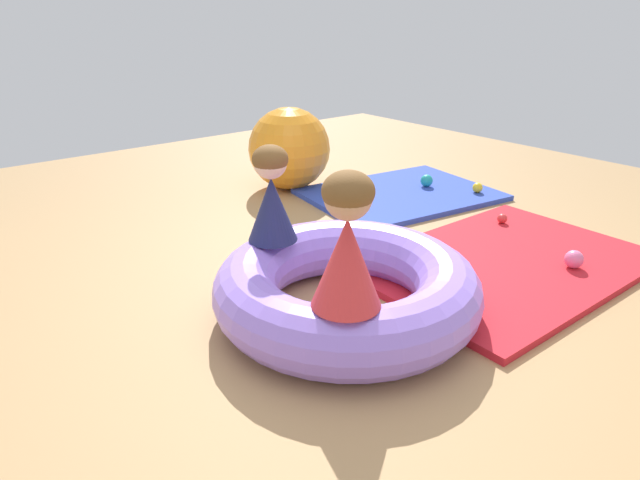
% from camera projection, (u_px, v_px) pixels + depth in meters
% --- Properties ---
extents(ground_plane, '(8.00, 8.00, 0.00)m').
position_uv_depth(ground_plane, '(330.00, 316.00, 2.65)').
color(ground_plane, tan).
extents(gym_mat_far_left, '(1.70, 1.19, 0.04)m').
position_uv_depth(gym_mat_far_left, '(505.00, 263.00, 3.15)').
color(gym_mat_far_left, red).
rests_on(gym_mat_far_left, ground).
extents(gym_mat_near_left, '(1.55, 1.25, 0.04)m').
position_uv_depth(gym_mat_near_left, '(400.00, 194.00, 4.33)').
color(gym_mat_near_left, '#2D47B7').
rests_on(gym_mat_near_left, ground).
extents(inflatable_cushion, '(1.27, 1.27, 0.30)m').
position_uv_depth(inflatable_cushion, '(347.00, 288.00, 2.60)').
color(inflatable_cushion, '#9975EA').
rests_on(inflatable_cushion, ground).
extents(child_in_navy, '(0.32, 0.32, 0.48)m').
position_uv_depth(child_in_navy, '(271.00, 195.00, 2.66)').
color(child_in_navy, navy).
rests_on(child_in_navy, inflatable_cushion).
extents(child_in_red, '(0.39, 0.39, 0.54)m').
position_uv_depth(child_in_red, '(347.00, 243.00, 2.04)').
color(child_in_red, red).
rests_on(child_in_red, inflatable_cushion).
extents(play_ball_pink, '(0.10, 0.10, 0.10)m').
position_uv_depth(play_ball_pink, '(574.00, 259.00, 3.03)').
color(play_ball_pink, pink).
rests_on(play_ball_pink, gym_mat_far_left).
extents(play_ball_teal, '(0.10, 0.10, 0.10)m').
position_uv_depth(play_ball_teal, '(427.00, 181.00, 4.43)').
color(play_ball_teal, teal).
rests_on(play_ball_teal, gym_mat_near_left).
extents(play_ball_red, '(0.07, 0.07, 0.07)m').
position_uv_depth(play_ball_red, '(502.00, 219.00, 3.68)').
color(play_ball_red, red).
rests_on(play_ball_red, gym_mat_far_left).
extents(play_ball_yellow, '(0.08, 0.08, 0.08)m').
position_uv_depth(play_ball_yellow, '(478.00, 188.00, 4.29)').
color(play_ball_yellow, yellow).
rests_on(play_ball_yellow, gym_mat_near_left).
extents(exercise_ball_large, '(0.66, 0.66, 0.66)m').
position_uv_depth(exercise_ball_large, '(289.00, 149.00, 4.43)').
color(exercise_ball_large, orange).
rests_on(exercise_ball_large, ground).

